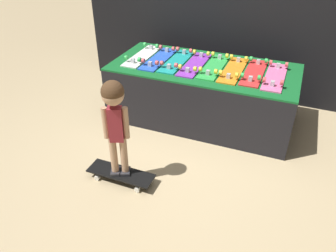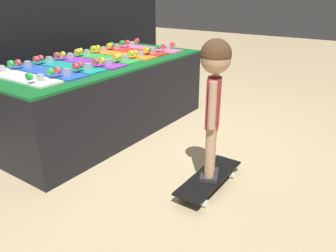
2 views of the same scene
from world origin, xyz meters
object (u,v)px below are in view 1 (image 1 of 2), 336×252
Objects in this scene: skateboard_white_on_rack at (143,55)px; skateboard_purple_on_rack at (195,64)px; skateboard_blue_on_rack at (159,58)px; skateboard_red_on_rack at (254,72)px; skateboard_green_on_rack at (214,66)px; skateboard_orange_on_rack at (234,69)px; skateboard_teal_on_rack at (177,61)px; skateboard_pink_on_rack at (275,76)px; child at (115,112)px; skateboard_on_floor at (121,174)px.

skateboard_purple_on_rack is at bearing -1.44° from skateboard_white_on_rack.
skateboard_red_on_rack is at bearing 1.30° from skateboard_blue_on_rack.
skateboard_white_on_rack is 0.90m from skateboard_green_on_rack.
skateboard_blue_on_rack is 1.00× the size of skateboard_green_on_rack.
skateboard_teal_on_rack is at bearing 179.46° from skateboard_orange_on_rack.
skateboard_pink_on_rack is at bearing -0.10° from skateboard_purple_on_rack.
skateboard_blue_on_rack and skateboard_purple_on_rack have the same top height.
skateboard_green_on_rack is 1.49m from child.
skateboard_red_on_rack is 0.23m from skateboard_pink_on_rack.
skateboard_white_on_rack is at bearing 178.56° from skateboard_purple_on_rack.
skateboard_orange_on_rack is 1.69m from skateboard_on_floor.
skateboard_red_on_rack is 1.00× the size of skateboard_pink_on_rack.
skateboard_pink_on_rack is at bearing -1.48° from skateboard_orange_on_rack.
skateboard_on_floor is (0.20, -1.40, -0.62)m from skateboard_blue_on_rack.
skateboard_pink_on_rack is 1.81m from child.
skateboard_red_on_rack is (0.68, 0.03, 0.00)m from skateboard_purple_on_rack.
skateboard_orange_on_rack is at bearing 41.13° from child.
skateboard_teal_on_rack is 0.81× the size of child.
skateboard_white_on_rack is 0.23m from skateboard_blue_on_rack.
skateboard_teal_on_rack is 0.23m from skateboard_purple_on_rack.
skateboard_white_on_rack is at bearing -179.98° from skateboard_green_on_rack.
skateboard_white_on_rack is 0.81× the size of child.
skateboard_blue_on_rack is (0.23, -0.01, 0.00)m from skateboard_white_on_rack.
skateboard_red_on_rack is at bearing 172.39° from skateboard_pink_on_rack.
child is at bearing -135.00° from skateboard_on_floor.
skateboard_pink_on_rack is (0.68, -0.02, 0.00)m from skateboard_green_on_rack.
child reaches higher than skateboard_teal_on_rack.
skateboard_teal_on_rack is 1.42m from child.
child is at bearing -129.48° from skateboard_pink_on_rack.
skateboard_red_on_rack is 1.18× the size of skateboard_on_floor.
child is at bearing -100.02° from skateboard_purple_on_rack.
skateboard_teal_on_rack reaches higher than skateboard_on_floor.
skateboard_blue_on_rack is 0.23m from skateboard_teal_on_rack.
skateboard_orange_on_rack is at bearing 63.62° from skateboard_on_floor.
skateboard_white_on_rack and skateboard_teal_on_rack have the same top height.
skateboard_red_on_rack is (0.45, 0.01, 0.00)m from skateboard_green_on_rack.
skateboard_white_on_rack is 1.00× the size of skateboard_blue_on_rack.
skateboard_green_on_rack is (0.68, 0.01, 0.00)m from skateboard_blue_on_rack.
skateboard_purple_on_rack is 1.18× the size of skateboard_on_floor.
skateboard_on_floor is (-0.47, -1.42, -0.62)m from skateboard_green_on_rack.
child reaches higher than skateboard_on_floor.
skateboard_blue_on_rack reaches higher than skateboard_on_floor.
skateboard_pink_on_rack is at bearing -0.68° from skateboard_white_on_rack.
skateboard_on_floor is at bearing -122.94° from skateboard_red_on_rack.
skateboard_on_floor is 0.68m from child.
skateboard_pink_on_rack is at bearing -0.91° from skateboard_teal_on_rack.
skateboard_orange_on_rack is (0.23, -0.01, 0.00)m from skateboard_green_on_rack.
skateboard_on_floor is 0.68× the size of child.
skateboard_orange_on_rack is at bearing -1.85° from skateboard_green_on_rack.
skateboard_teal_on_rack is 0.68m from skateboard_orange_on_rack.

